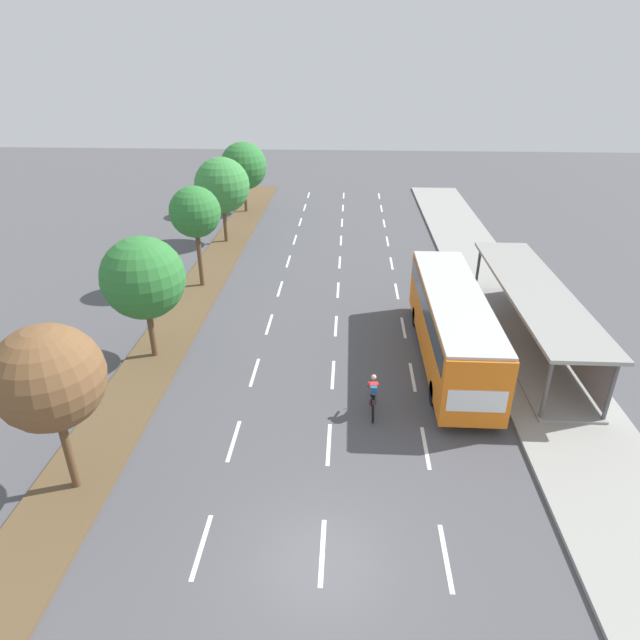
% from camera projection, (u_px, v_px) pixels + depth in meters
% --- Properties ---
extents(ground_plane, '(140.00, 140.00, 0.00)m').
position_uv_depth(ground_plane, '(322.00, 563.00, 15.00)').
color(ground_plane, '#4C4C51').
extents(median_strip, '(2.60, 52.00, 0.12)m').
position_uv_depth(median_strip, '(205.00, 281.00, 33.22)').
color(median_strip, brown).
rests_on(median_strip, ground).
extents(sidewalk_right, '(4.50, 52.00, 0.15)m').
position_uv_depth(sidewalk_right, '(491.00, 287.00, 32.36)').
color(sidewalk_right, gray).
rests_on(sidewalk_right, ground).
extents(lane_divider_left, '(0.14, 49.40, 0.01)m').
position_uv_depth(lane_divider_left, '(280.00, 289.00, 32.29)').
color(lane_divider_left, white).
rests_on(lane_divider_left, ground).
extents(lane_divider_center, '(0.14, 49.40, 0.01)m').
position_uv_depth(lane_divider_center, '(338.00, 290.00, 32.13)').
color(lane_divider_center, white).
rests_on(lane_divider_center, ground).
extents(lane_divider_right, '(0.14, 49.40, 0.01)m').
position_uv_depth(lane_divider_right, '(397.00, 291.00, 31.96)').
color(lane_divider_right, white).
rests_on(lane_divider_right, ground).
extents(bus_shelter, '(2.90, 13.18, 2.86)m').
position_uv_depth(bus_shelter, '(537.00, 310.00, 25.27)').
color(bus_shelter, gray).
rests_on(bus_shelter, sidewalk_right).
extents(bus, '(2.54, 11.29, 3.37)m').
position_uv_depth(bus, '(452.00, 320.00, 23.92)').
color(bus, orange).
rests_on(bus, ground).
extents(cyclist, '(0.46, 1.82, 1.71)m').
position_uv_depth(cyclist, '(373.00, 396.00, 20.86)').
color(cyclist, black).
rests_on(cyclist, ground).
extents(median_tree_nearest, '(3.25, 3.25, 5.77)m').
position_uv_depth(median_tree_nearest, '(49.00, 378.00, 15.69)').
color(median_tree_nearest, brown).
rests_on(median_tree_nearest, median_strip).
extents(median_tree_second, '(3.65, 3.65, 5.69)m').
position_uv_depth(median_tree_second, '(143.00, 278.00, 23.32)').
color(median_tree_second, brown).
rests_on(median_tree_second, median_strip).
extents(median_tree_third, '(2.93, 2.93, 5.96)m').
position_uv_depth(median_tree_third, '(195.00, 212.00, 30.54)').
color(median_tree_third, brown).
rests_on(median_tree_third, median_strip).
extents(median_tree_fourth, '(3.93, 3.93, 6.09)m').
position_uv_depth(median_tree_fourth, '(222.00, 185.00, 38.20)').
color(median_tree_fourth, brown).
rests_on(median_tree_fourth, median_strip).
extents(median_tree_fifth, '(3.98, 3.98, 5.90)m').
position_uv_depth(median_tree_fifth, '(244.00, 166.00, 45.80)').
color(median_tree_fifth, brown).
rests_on(median_tree_fifth, median_strip).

